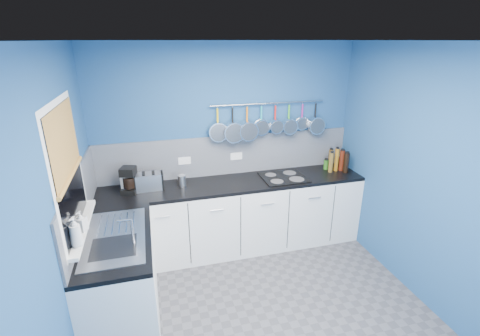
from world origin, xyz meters
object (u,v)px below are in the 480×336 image
soap_bottle_b (81,221)px  paper_towel (126,181)px  toaster (149,181)px  hob (284,177)px  coffee_maker (129,180)px  canister (182,181)px  soap_bottle_a (75,232)px

soap_bottle_b → paper_towel: bearing=74.4°
toaster → hob: toaster is taller
paper_towel → coffee_maker: 0.06m
soap_bottle_b → canister: bearing=48.8°
paper_towel → canister: size_ratio=1.98×
coffee_maker → hob: bearing=15.1°
canister → hob: bearing=-3.8°
coffee_maker → hob: 1.83m
soap_bottle_a → canister: soap_bottle_a is taller
paper_towel → canister: bearing=-0.8°
soap_bottle_b → coffee_maker: (0.33, 1.01, -0.09)m
soap_bottle_a → paper_towel: size_ratio=0.91×
soap_bottle_b → hob: (2.15, 0.96, -0.23)m
soap_bottle_a → paper_towel: 1.31m
canister → hob: (1.24, -0.08, -0.06)m
toaster → canister: size_ratio=2.23×
soap_bottle_b → canister: 1.40m
soap_bottle_a → hob: 2.47m
paper_towel → toaster: 0.25m
toaster → coffee_maker: bearing=-173.2°
soap_bottle_a → soap_bottle_b: 0.22m
soap_bottle_a → soap_bottle_b: size_ratio=1.39×
soap_bottle_b → paper_towel: 1.10m
soap_bottle_b → paper_towel: (0.29, 1.05, -0.10)m
toaster → hob: size_ratio=0.56×
canister → soap_bottle_b: bearing=-131.2°
soap_bottle_a → canister: size_ratio=1.79×
canister → hob: 1.24m
soap_bottle_a → paper_towel: bearing=77.0°
soap_bottle_b → paper_towel: size_ratio=0.65×
coffee_maker → toaster: size_ratio=0.98×
soap_bottle_b → hob: bearing=24.1°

